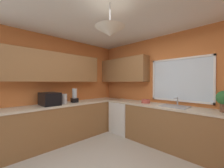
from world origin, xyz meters
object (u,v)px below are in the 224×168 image
Objects in this scene: dishwasher at (123,117)px; kettle at (64,99)px; microwave at (50,99)px; sink_assembly at (175,106)px; blender_appliance at (75,96)px; bowl at (146,101)px.

kettle is at bearing -113.52° from dishwasher.
microwave is 0.88× the size of sink_assembly.
dishwasher is 2.03m from microwave.
microwave reaches higher than kettle.
sink_assembly is at bearing 1.50° from dishwasher.
dishwasher is 2.41× the size of blender_appliance.
kettle is at bearing -131.97° from bowl.
kettle is 0.29m from blender_appliance.
blender_appliance is at bearing -149.57° from sink_assembly.
microwave is (-0.66, -1.81, 0.62)m from dishwasher.
blender_appliance is (-2.08, -1.22, 0.15)m from sink_assembly.
dishwasher is at bearing 66.48° from kettle.
sink_assembly is at bearing 30.43° from blender_appliance.
microwave reaches higher than sink_assembly.
kettle is 0.66× the size of blender_appliance.
blender_appliance is (-1.37, -1.21, 0.12)m from bowl.
bowl is (1.35, 1.50, -0.07)m from kettle.
kettle is at bearing -143.79° from sink_assembly.
sink_assembly reaches higher than bowl.
blender_appliance is (0.00, 0.63, 0.02)m from microwave.
dishwasher is 1.50m from blender_appliance.
microwave reaches higher than dishwasher.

